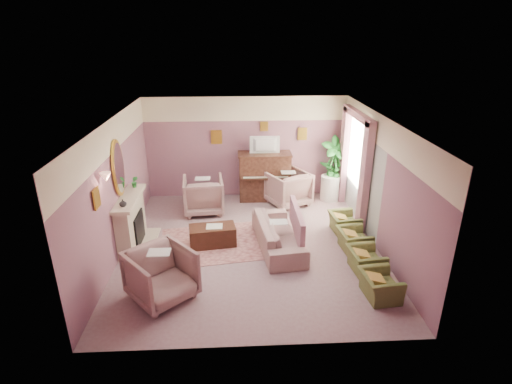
{
  "coord_description": "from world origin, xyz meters",
  "views": [
    {
      "loc": [
        -0.28,
        -7.69,
        4.42
      ],
      "look_at": [
        0.14,
        0.4,
        1.13
      ],
      "focal_mm": 28.0,
      "sensor_mm": 36.0,
      "label": 1
    }
  ],
  "objects_px": {
    "piano": "(265,177)",
    "olive_chair_b": "(366,257)",
    "floral_armchair_left": "(203,193)",
    "floral_armchair_right": "(288,186)",
    "television": "(265,144)",
    "olive_chair_a": "(380,282)",
    "olive_chair_c": "(354,237)",
    "sofa": "(278,229)",
    "side_table": "(330,188)",
    "olive_chair_d": "(344,220)",
    "floral_armchair_front": "(161,273)",
    "coffee_table": "(213,236)"
  },
  "relations": [
    {
      "from": "piano",
      "to": "olive_chair_d",
      "type": "height_order",
      "value": "piano"
    },
    {
      "from": "coffee_table",
      "to": "side_table",
      "type": "distance_m",
      "value": 3.96
    },
    {
      "from": "floral_armchair_right",
      "to": "olive_chair_d",
      "type": "xyz_separation_m",
      "value": [
        1.11,
        -1.69,
        -0.21
      ]
    },
    {
      "from": "floral_armchair_front",
      "to": "olive_chair_a",
      "type": "xyz_separation_m",
      "value": [
        3.83,
        -0.18,
        -0.21
      ]
    },
    {
      "from": "piano",
      "to": "olive_chair_d",
      "type": "distance_m",
      "value": 2.75
    },
    {
      "from": "olive_chair_c",
      "to": "floral_armchair_left",
      "type": "bearing_deg",
      "value": 147.36
    },
    {
      "from": "olive_chair_a",
      "to": "olive_chair_d",
      "type": "relative_size",
      "value": 1.0
    },
    {
      "from": "sofa",
      "to": "side_table",
      "type": "xyz_separation_m",
      "value": [
        1.71,
        2.54,
        -0.07
      ]
    },
    {
      "from": "floral_armchair_front",
      "to": "olive_chair_d",
      "type": "distance_m",
      "value": 4.46
    },
    {
      "from": "television",
      "to": "olive_chair_a",
      "type": "xyz_separation_m",
      "value": [
        1.71,
        -4.54,
        -1.29
      ]
    },
    {
      "from": "piano",
      "to": "olive_chair_b",
      "type": "distance_m",
      "value": 4.15
    },
    {
      "from": "olive_chair_d",
      "to": "television",
      "type": "bearing_deg",
      "value": 129.46
    },
    {
      "from": "coffee_table",
      "to": "olive_chair_d",
      "type": "relative_size",
      "value": 1.39
    },
    {
      "from": "coffee_table",
      "to": "sofa",
      "type": "bearing_deg",
      "value": -5.99
    },
    {
      "from": "television",
      "to": "side_table",
      "type": "height_order",
      "value": "television"
    },
    {
      "from": "olive_chair_c",
      "to": "olive_chair_d",
      "type": "bearing_deg",
      "value": 90.0
    },
    {
      "from": "floral_armchair_left",
      "to": "olive_chair_a",
      "type": "height_order",
      "value": "floral_armchair_left"
    },
    {
      "from": "sofa",
      "to": "floral_armchair_front",
      "type": "bearing_deg",
      "value": -142.72
    },
    {
      "from": "floral_armchair_right",
      "to": "floral_armchair_front",
      "type": "relative_size",
      "value": 1.0
    },
    {
      "from": "olive_chair_d",
      "to": "floral_armchair_front",
      "type": "bearing_deg",
      "value": -149.19
    },
    {
      "from": "olive_chair_a",
      "to": "olive_chair_c",
      "type": "xyz_separation_m",
      "value": [
        0.0,
        1.64,
        0.0
      ]
    },
    {
      "from": "piano",
      "to": "floral_armchair_right",
      "type": "bearing_deg",
      "value": -36.21
    },
    {
      "from": "olive_chair_c",
      "to": "side_table",
      "type": "bearing_deg",
      "value": 87.8
    },
    {
      "from": "olive_chair_d",
      "to": "side_table",
      "type": "bearing_deg",
      "value": 86.87
    },
    {
      "from": "coffee_table",
      "to": "floral_armchair_right",
      "type": "xyz_separation_m",
      "value": [
        1.93,
        2.13,
        0.29
      ]
    },
    {
      "from": "olive_chair_a",
      "to": "floral_armchair_right",
      "type": "bearing_deg",
      "value": 105.01
    },
    {
      "from": "coffee_table",
      "to": "side_table",
      "type": "xyz_separation_m",
      "value": [
        3.15,
        2.39,
        0.12
      ]
    },
    {
      "from": "floral_armchair_left",
      "to": "floral_armchair_front",
      "type": "height_order",
      "value": "same"
    },
    {
      "from": "sofa",
      "to": "side_table",
      "type": "bearing_deg",
      "value": 56.02
    },
    {
      "from": "olive_chair_c",
      "to": "olive_chair_d",
      "type": "distance_m",
      "value": 0.82
    },
    {
      "from": "coffee_table",
      "to": "sofa",
      "type": "xyz_separation_m",
      "value": [
        1.44,
        -0.15,
        0.2
      ]
    },
    {
      "from": "floral_armchair_left",
      "to": "coffee_table",
      "type": "bearing_deg",
      "value": -80.12
    },
    {
      "from": "piano",
      "to": "olive_chair_a",
      "type": "bearing_deg",
      "value": -69.55
    },
    {
      "from": "coffee_table",
      "to": "olive_chair_a",
      "type": "height_order",
      "value": "olive_chair_a"
    },
    {
      "from": "olive_chair_a",
      "to": "side_table",
      "type": "bearing_deg",
      "value": 88.62
    },
    {
      "from": "sofa",
      "to": "olive_chair_b",
      "type": "xyz_separation_m",
      "value": [
        1.61,
        -1.05,
        -0.11
      ]
    },
    {
      "from": "olive_chair_b",
      "to": "olive_chair_c",
      "type": "distance_m",
      "value": 0.82
    },
    {
      "from": "television",
      "to": "coffee_table",
      "type": "distance_m",
      "value": 3.16
    },
    {
      "from": "olive_chair_a",
      "to": "olive_chair_d",
      "type": "xyz_separation_m",
      "value": [
        0.0,
        2.46,
        0.0
      ]
    },
    {
      "from": "olive_chair_d",
      "to": "olive_chair_a",
      "type": "bearing_deg",
      "value": -90.0
    },
    {
      "from": "olive_chair_a",
      "to": "olive_chair_b",
      "type": "bearing_deg",
      "value": 90.0
    },
    {
      "from": "olive_chair_d",
      "to": "side_table",
      "type": "height_order",
      "value": "side_table"
    },
    {
      "from": "floral_armchair_right",
      "to": "coffee_table",
      "type": "bearing_deg",
      "value": -132.16
    },
    {
      "from": "piano",
      "to": "floral_armchair_left",
      "type": "xyz_separation_m",
      "value": [
        -1.64,
        -0.8,
        -0.13
      ]
    },
    {
      "from": "coffee_table",
      "to": "floral_armchair_right",
      "type": "relative_size",
      "value": 0.97
    },
    {
      "from": "floral_armchair_right",
      "to": "olive_chair_d",
      "type": "bearing_deg",
      "value": -56.64
    },
    {
      "from": "piano",
      "to": "coffee_table",
      "type": "distance_m",
      "value": 2.93
    },
    {
      "from": "coffee_table",
      "to": "olive_chair_a",
      "type": "distance_m",
      "value": 3.65
    },
    {
      "from": "floral_armchair_left",
      "to": "olive_chair_a",
      "type": "xyz_separation_m",
      "value": [
        3.35,
        -3.79,
        -0.21
      ]
    },
    {
      "from": "floral_armchair_left",
      "to": "floral_armchair_right",
      "type": "bearing_deg",
      "value": 9.27
    }
  ]
}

